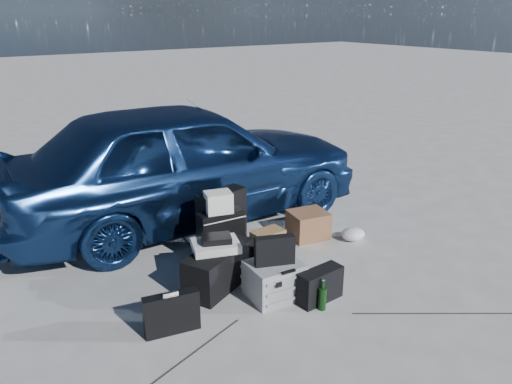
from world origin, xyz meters
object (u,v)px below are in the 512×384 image
briefcase (172,313)px  suitcase_left (222,223)px  green_bottle (322,295)px  cardboard_box (308,225)px  pelican_case (274,280)px  suitcase_right (221,237)px  car (185,161)px  duffel_bag (219,268)px

briefcase → suitcase_left: bearing=53.8°
briefcase → green_bottle: 1.36m
cardboard_box → pelican_case: bearing=-143.9°
suitcase_right → cardboard_box: 1.19m
car → suitcase_right: (-0.27, -1.30, -0.49)m
car → green_bottle: (0.00, -2.62, -0.64)m
car → briefcase: size_ratio=9.78×
suitcase_right → cardboard_box: size_ratio=1.36×
pelican_case → cardboard_box: (1.14, 0.84, -0.02)m
suitcase_left → green_bottle: (0.16, -1.49, -0.22)m
car → pelican_case: bearing=176.7°
green_bottle → briefcase: bearing=159.6°
suitcase_left → green_bottle: 1.51m
car → briefcase: car is taller
briefcase → cardboard_box: briefcase is taller
briefcase → duffel_bag: bearing=42.1°
pelican_case → green_bottle: pelican_case is taller
suitcase_left → suitcase_right: 0.22m
pelican_case → green_bottle: size_ratio=1.65×
suitcase_left → cardboard_box: suitcase_left is taller
duffel_bag → pelican_case: bearing=-80.2°
car → briefcase: 2.57m
car → suitcase_right: car is taller
duffel_bag → briefcase: bearing=-174.2°
pelican_case → duffel_bag: (-0.32, 0.47, 0.02)m
cardboard_box → suitcase_right: bearing=177.2°
suitcase_right → green_bottle: size_ratio=1.98×
suitcase_left → duffel_bag: suitcase_left is taller
suitcase_left → green_bottle: suitcase_left is taller
suitcase_left → cardboard_box: 1.12m
pelican_case → duffel_bag: duffel_bag is taller
briefcase → suitcase_right: 1.32m
suitcase_left → duffel_bag: size_ratio=0.93×
car → suitcase_left: car is taller
duffel_bag → green_bottle: duffel_bag is taller
suitcase_left → cardboard_box: (1.07, -0.23, -0.21)m
green_bottle → suitcase_left: bearing=96.0°
briefcase → pelican_case: bearing=9.0°
pelican_case → cardboard_box: size_ratio=1.14×
pelican_case → suitcase_right: 0.90m
cardboard_box → briefcase: bearing=-160.3°
briefcase → suitcase_right: suitcase_right is taller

